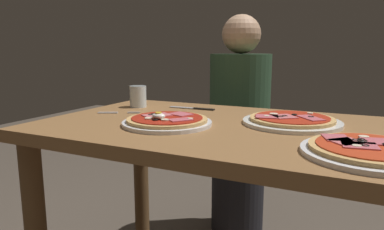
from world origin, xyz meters
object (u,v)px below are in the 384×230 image
(pizza_foreground, at_px, (167,121))
(water_glass_near, at_px, (138,98))
(pizza_across_left, at_px, (292,121))
(pizza_across_right, at_px, (370,151))
(dining_table, at_px, (225,162))
(knife, at_px, (195,108))
(fork, at_px, (115,113))
(diner_person, at_px, (239,132))

(pizza_foreground, xyz_separation_m, water_glass_near, (-0.29, 0.26, 0.03))
(pizza_across_left, distance_m, pizza_across_right, 0.36)
(dining_table, bearing_deg, knife, 133.79)
(pizza_across_right, bearing_deg, water_glass_near, 157.72)
(pizza_across_left, bearing_deg, water_glass_near, 173.00)
(pizza_across_left, distance_m, water_glass_near, 0.65)
(water_glass_near, distance_m, fork, 0.17)
(pizza_foreground, bearing_deg, pizza_across_right, -9.07)
(dining_table, distance_m, fork, 0.47)
(pizza_foreground, relative_size, water_glass_near, 3.22)
(pizza_across_right, distance_m, diner_person, 1.12)
(pizza_foreground, relative_size, pizza_across_right, 0.93)
(pizza_foreground, height_order, diner_person, diner_person)
(knife, bearing_deg, pizza_across_right, -32.98)
(pizza_across_left, bearing_deg, pizza_foreground, -152.72)
(dining_table, distance_m, pizza_foreground, 0.24)
(pizza_across_right, bearing_deg, pizza_across_left, 128.88)
(dining_table, relative_size, pizza_across_right, 3.93)
(pizza_across_left, relative_size, fork, 2.14)
(pizza_across_left, height_order, water_glass_near, water_glass_near)
(pizza_across_left, distance_m, diner_person, 0.77)
(knife, bearing_deg, dining_table, -46.21)
(fork, bearing_deg, pizza_across_right, -12.45)
(pizza_across_left, relative_size, knife, 1.61)
(pizza_across_right, height_order, diner_person, diner_person)
(pizza_foreground, bearing_deg, knife, 99.03)
(dining_table, relative_size, knife, 6.19)
(dining_table, xyz_separation_m, pizza_across_right, (0.41, -0.18, 0.14))
(pizza_foreground, height_order, pizza_across_right, pizza_foreground)
(pizza_across_left, bearing_deg, dining_table, -153.63)
(fork, bearing_deg, pizza_across_left, 7.76)
(pizza_foreground, xyz_separation_m, knife, (-0.05, 0.32, -0.01))
(diner_person, bearing_deg, pizza_foreground, 91.60)
(pizza_across_left, relative_size, water_glass_near, 3.52)
(dining_table, height_order, pizza_across_right, pizza_across_right)
(pizza_across_right, height_order, knife, pizza_across_right)
(knife, bearing_deg, diner_person, 86.86)
(dining_table, xyz_separation_m, pizza_foreground, (-0.17, -0.09, 0.14))
(pizza_foreground, distance_m, fork, 0.30)
(pizza_foreground, height_order, knife, pizza_foreground)
(pizza_across_right, bearing_deg, knife, 147.02)
(dining_table, xyz_separation_m, fork, (-0.45, 0.01, 0.13))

